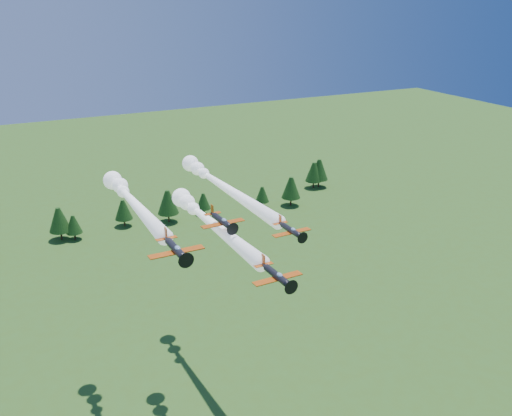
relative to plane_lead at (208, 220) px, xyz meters
name	(u,v)px	position (x,y,z in m)	size (l,w,h in m)	color
plane_lead	(208,220)	(0.00, 0.00, 0.00)	(7.65, 42.75, 3.70)	black
plane_left	(132,200)	(-10.88, 9.60, 2.24)	(8.43, 42.29, 3.70)	black
plane_right	(220,184)	(9.03, 15.85, 0.56)	(7.25, 49.22, 3.70)	black
plane_slot	(222,221)	(-0.18, -6.99, 2.38)	(7.53, 8.19, 2.65)	black
treeline	(133,207)	(9.17, 95.15, -31.56)	(171.81, 21.24, 11.82)	#382314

